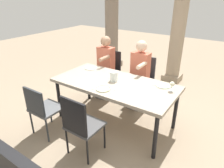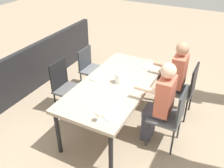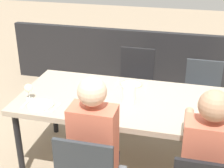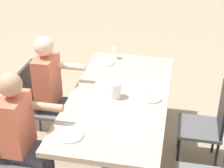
{
  "view_description": "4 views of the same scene",
  "coord_description": "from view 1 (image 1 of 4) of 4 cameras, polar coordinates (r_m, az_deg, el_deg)",
  "views": [
    {
      "loc": [
        1.67,
        -2.54,
        2.15
      ],
      "look_at": [
        0.0,
        -0.08,
        0.78
      ],
      "focal_mm": 32.54,
      "sensor_mm": 36.0,
      "label": 1
    },
    {
      "loc": [
        2.86,
        1.43,
        2.73
      ],
      "look_at": [
        0.15,
        0.02,
        0.85
      ],
      "focal_mm": 39.61,
      "sensor_mm": 36.0,
      "label": 2
    },
    {
      "loc": [
        -0.56,
        2.68,
        2.2
      ],
      "look_at": [
        0.15,
        -0.09,
        0.88
      ],
      "focal_mm": 52.22,
      "sensor_mm": 36.0,
      "label": 3
    },
    {
      "loc": [
        -3.06,
        -0.55,
        2.62
      ],
      "look_at": [
        0.08,
        0.09,
        0.85
      ],
      "focal_mm": 56.89,
      "sensor_mm": 36.0,
      "label": 4
    }
  ],
  "objects": [
    {
      "name": "dining_table",
      "position": [
        3.36,
        0.75,
        -0.49
      ],
      "size": [
        2.03,
        0.99,
        0.78
      ],
      "color": "tan",
      "rests_on": "ground"
    },
    {
      "name": "water_pitcher",
      "position": [
        3.36,
        0.5,
        2.01
      ],
      "size": [
        0.13,
        0.13,
        0.16
      ],
      "color": "white",
      "rests_on": "dining_table"
    },
    {
      "name": "fork_1",
      "position": [
        3.18,
        -4.68,
        -0.83
      ],
      "size": [
        0.03,
        0.17,
        0.01
      ],
      "primitive_type": "cube",
      "rotation": [
        0.0,
        0.0,
        0.07
      ],
      "color": "silver",
      "rests_on": "dining_table"
    },
    {
      "name": "spoon_1",
      "position": [
        3.02,
        -0.22,
        -2.22
      ],
      "size": [
        0.02,
        0.17,
        0.01
      ],
      "primitive_type": "cube",
      "rotation": [
        0.0,
        0.0,
        0.05
      ],
      "color": "silver",
      "rests_on": "dining_table"
    },
    {
      "name": "plate_1",
      "position": [
        3.1,
        -2.51,
        -1.41
      ],
      "size": [
        0.22,
        0.22,
        0.02
      ],
      "color": "silver",
      "rests_on": "dining_table"
    },
    {
      "name": "spoon_0",
      "position": [
        3.88,
        -4.19,
        4.04
      ],
      "size": [
        0.02,
        0.17,
        0.01
      ],
      "primitive_type": "cube",
      "rotation": [
        0.0,
        0.0,
        0.01
      ],
      "color": "silver",
      "rests_on": "dining_table"
    },
    {
      "name": "diner_woman_green",
      "position": [
        3.92,
        7.5,
        3.05
      ],
      "size": [
        0.35,
        0.49,
        1.33
      ],
      "color": "#3F3F4C",
      "rests_on": "ground"
    },
    {
      "name": "fork_2",
      "position": [
        3.36,
        11.89,
        0.12
      ],
      "size": [
        0.03,
        0.17,
        0.01
      ],
      "primitive_type": "cube",
      "rotation": [
        0.0,
        0.0,
        -0.09
      ],
      "color": "silver",
      "rests_on": "dining_table"
    },
    {
      "name": "stone_column_near",
      "position": [
        6.02,
        -0.1,
        18.72
      ],
      "size": [
        0.49,
        0.49,
        3.06
      ],
      "color": "gray",
      "rests_on": "ground"
    },
    {
      "name": "diner_man_white",
      "position": [
        4.3,
        -2.15,
        5.21
      ],
      "size": [
        0.35,
        0.49,
        1.32
      ],
      "color": "#3F3F4C",
      "rests_on": "ground"
    },
    {
      "name": "fork_0",
      "position": [
        4.06,
        -7.53,
        4.86
      ],
      "size": [
        0.02,
        0.17,
        0.01
      ],
      "primitive_type": "cube",
      "rotation": [
        0.0,
        0.0,
        0.05
      ],
      "color": "silver",
      "rests_on": "dining_table"
    },
    {
      "name": "chair_mid_north",
      "position": [
        4.13,
        8.53,
        1.86
      ],
      "size": [
        0.44,
        0.44,
        0.97
      ],
      "color": "#5B5E61",
      "rests_on": "ground"
    },
    {
      "name": "chair_west_north",
      "position": [
        4.51,
        -0.65,
        4.07
      ],
      "size": [
        0.44,
        0.44,
        0.96
      ],
      "color": "#4F4F50",
      "rests_on": "ground"
    },
    {
      "name": "stone_column_centre",
      "position": [
        5.21,
        18.2,
        15.02
      ],
      "size": [
        0.44,
        0.44,
        2.78
      ],
      "color": "tan",
      "rests_on": "ground"
    },
    {
      "name": "plate_0",
      "position": [
        3.97,
        -5.9,
        4.54
      ],
      "size": [
        0.25,
        0.25,
        0.02
      ],
      "color": "white",
      "rests_on": "dining_table"
    },
    {
      "name": "plate_2",
      "position": [
        3.31,
        14.27,
        -0.4
      ],
      "size": [
        0.24,
        0.24,
        0.02
      ],
      "color": "white",
      "rests_on": "dining_table"
    },
    {
      "name": "wine_glass_2",
      "position": [
        3.14,
        16.53,
        -0.08
      ],
      "size": [
        0.08,
        0.08,
        0.15
      ],
      "color": "white",
      "rests_on": "dining_table"
    },
    {
      "name": "chair_mid_south",
      "position": [
        2.8,
        -8.82,
        -10.93
      ],
      "size": [
        0.44,
        0.44,
        0.94
      ],
      "color": "#4F4F50",
      "rests_on": "ground"
    },
    {
      "name": "spoon_2",
      "position": [
        3.27,
        16.7,
        -1.12
      ],
      "size": [
        0.02,
        0.17,
        0.01
      ],
      "primitive_type": "cube",
      "rotation": [
        0.0,
        0.0,
        0.04
      ],
      "color": "silver",
      "rests_on": "dining_table"
    },
    {
      "name": "ground_plane",
      "position": [
        3.72,
        0.69,
        -10.46
      ],
      "size": [
        16.0,
        16.0,
        0.0
      ],
      "primitive_type": "plane",
      "color": "gray"
    },
    {
      "name": "chair_west_south",
      "position": [
        3.35,
        -18.94,
        -6.28
      ],
      "size": [
        0.44,
        0.44,
        0.86
      ],
      "color": "#5B5E61",
      "rests_on": "ground"
    }
  ]
}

